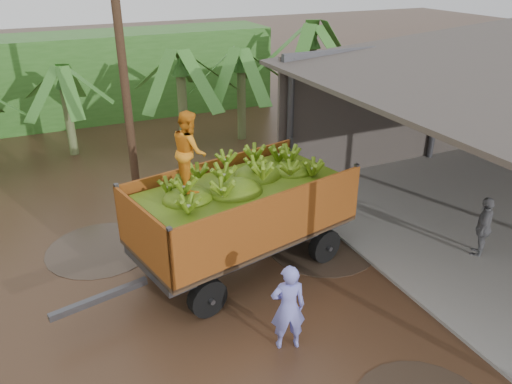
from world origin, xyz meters
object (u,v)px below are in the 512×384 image
banana_trailer (241,208)px  utility_pole (124,75)px  man_grey (483,227)px  man_blue (288,307)px

banana_trailer → utility_pole: bearing=94.1°
man_grey → utility_pole: utility_pole is taller
banana_trailer → utility_pole: utility_pole is taller
man_blue → man_grey: (5.63, 0.77, -0.09)m
banana_trailer → utility_pole: size_ratio=0.96×
banana_trailer → man_grey: banana_trailer is taller
man_blue → man_grey: man_blue is taller
banana_trailer → utility_pole: (-1.41, 4.72, 2.17)m
man_blue → man_grey: size_ratio=1.12×
banana_trailer → man_grey: bearing=-33.5°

